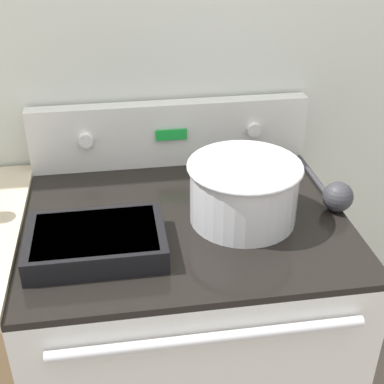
# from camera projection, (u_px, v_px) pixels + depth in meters

# --- Properties ---
(kitchen_wall) EXTENTS (8.00, 0.05, 2.50)m
(kitchen_wall) POSITION_uv_depth(u_px,v_px,m) (166.00, 46.00, 1.50)
(kitchen_wall) COLOR silver
(kitchen_wall) RESTS_ON ground_plane
(stove_range) EXTENTS (0.81, 0.69, 0.91)m
(stove_range) POSITION_uv_depth(u_px,v_px,m) (186.00, 345.00, 1.59)
(stove_range) COLOR silver
(stove_range) RESTS_ON ground_plane
(control_panel) EXTENTS (0.81, 0.07, 0.19)m
(control_panel) POSITION_uv_depth(u_px,v_px,m) (170.00, 133.00, 1.57)
(control_panel) COLOR silver
(control_panel) RESTS_ON stove_range
(mixing_bowl) EXTENTS (0.28, 0.28, 0.15)m
(mixing_bowl) POSITION_uv_depth(u_px,v_px,m) (244.00, 188.00, 1.31)
(mixing_bowl) COLOR silver
(mixing_bowl) RESTS_ON stove_range
(casserole_dish) EXTENTS (0.31, 0.21, 0.06)m
(casserole_dish) POSITION_uv_depth(u_px,v_px,m) (96.00, 240.00, 1.21)
(casserole_dish) COLOR black
(casserole_dish) RESTS_ON stove_range
(ladle) EXTENTS (0.08, 0.34, 0.08)m
(ladle) POSITION_uv_depth(u_px,v_px,m) (335.00, 195.00, 1.38)
(ladle) COLOR #333338
(ladle) RESTS_ON stove_range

